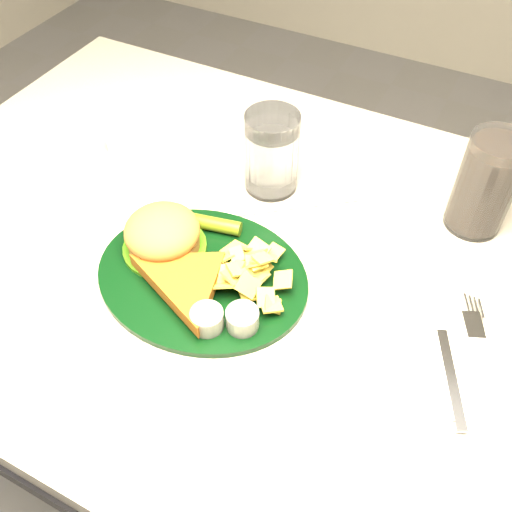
{
  "coord_description": "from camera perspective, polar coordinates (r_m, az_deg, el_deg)",
  "views": [
    {
      "loc": [
        0.24,
        -0.49,
        1.35
      ],
      "look_at": [
        0.02,
        -0.06,
        0.8
      ],
      "focal_mm": 40.0,
      "sensor_mm": 36.0,
      "label": 1
    }
  ],
  "objects": [
    {
      "name": "ramekin",
      "position": [
        1.0,
        -13.41,
        11.04
      ],
      "size": [
        0.05,
        0.05,
        0.03
      ],
      "primitive_type": "cylinder",
      "rotation": [
        0.0,
        0.0,
        0.11
      ],
      "color": "white",
      "rests_on": "table"
    },
    {
      "name": "fork_napkin",
      "position": [
        0.73,
        19.11,
        -10.81
      ],
      "size": [
        0.19,
        0.22,
        0.01
      ],
      "primitive_type": null,
      "rotation": [
        0.0,
        0.0,
        0.43
      ],
      "color": "white",
      "rests_on": "table"
    },
    {
      "name": "wrapped_straw",
      "position": [
        0.87,
        3.7,
        4.95
      ],
      "size": [
        0.23,
        0.2,
        0.01
      ],
      "primitive_type": null,
      "rotation": [
        0.0,
        0.0,
        0.66
      ],
      "color": "white",
      "rests_on": "table"
    },
    {
      "name": "cola_glass",
      "position": [
        0.86,
        22.01,
        6.67
      ],
      "size": [
        0.08,
        0.08,
        0.15
      ],
      "primitive_type": "cylinder",
      "rotation": [
        0.0,
        0.0,
        0.02
      ],
      "color": "black",
      "rests_on": "table"
    },
    {
      "name": "dinner_plate",
      "position": [
        0.76,
        -5.54,
        -0.62
      ],
      "size": [
        0.3,
        0.25,
        0.07
      ],
      "primitive_type": null,
      "rotation": [
        0.0,
        0.0,
        0.03
      ],
      "color": "black",
      "rests_on": "table"
    },
    {
      "name": "water_glass",
      "position": [
        0.87,
        1.58,
        10.3
      ],
      "size": [
        0.1,
        0.1,
        0.13
      ],
      "primitive_type": "cylinder",
      "rotation": [
        0.0,
        0.0,
        -0.22
      ],
      "color": "silver",
      "rests_on": "table"
    },
    {
      "name": "table",
      "position": [
        1.12,
        0.52,
        -12.47
      ],
      "size": [
        1.2,
        0.8,
        0.75
      ],
      "primitive_type": null,
      "color": "#AAA49A",
      "rests_on": "ground"
    },
    {
      "name": "ground",
      "position": [
        1.46,
        0.41,
        -19.76
      ],
      "size": [
        4.0,
        4.0,
        0.0
      ],
      "primitive_type": "plane",
      "color": "gray",
      "rests_on": "ground"
    }
  ]
}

